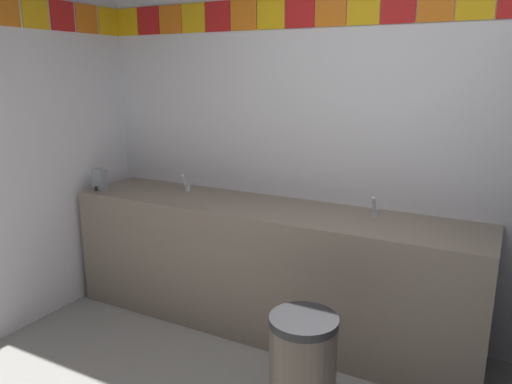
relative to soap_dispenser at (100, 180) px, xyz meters
The scene contains 6 objects.
wall_back 2.20m from the soap_dispenser, 13.46° to the left, with size 4.50×0.09×2.74m.
vanity_counter 1.39m from the soap_dispenser, ahead, with size 2.77×0.58×0.85m.
faucet_left 0.65m from the soap_dispenser, 23.87° to the left, with size 0.04×0.10×0.14m.
faucet_right 1.99m from the soap_dispenser, ahead, with size 0.04×0.10×0.14m.
soap_dispenser is the anchor object (origin of this frame).
trash_bin 2.11m from the soap_dispenser, 18.80° to the right, with size 0.32×0.32×0.60m.
Camera 1 is at (0.57, -1.28, 1.70)m, focal length 34.10 mm.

